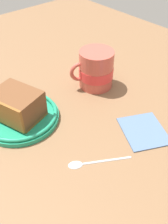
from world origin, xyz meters
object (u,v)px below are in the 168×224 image
cake_slice (17,105)px  folded_napkin (144,130)px  teaspoon (87,163)px  small_plate (20,116)px  tea_mug (96,69)px

cake_slice → folded_napkin: bearing=-49.1°
teaspoon → folded_napkin: size_ratio=1.10×
small_plate → tea_mug: size_ratio=1.57×
tea_mug → folded_napkin: 21.85cm
teaspoon → folded_napkin: bearing=-6.6°
cake_slice → teaspoon: size_ratio=1.07×
teaspoon → folded_napkin: 16.03cm
cake_slice → folded_napkin: (19.20, -22.15, -4.24)cm
small_plate → teaspoon: small_plate is taller
tea_mug → folded_napkin: bearing=-102.0°
folded_napkin → cake_slice: bearing=130.9°
small_plate → tea_mug: bearing=-3.4°
cake_slice → teaspoon: cake_slice is taller
teaspoon → small_plate: bearing=98.4°
small_plate → cake_slice: bearing=-162.8°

